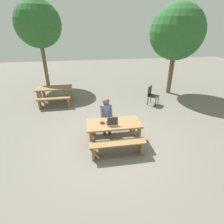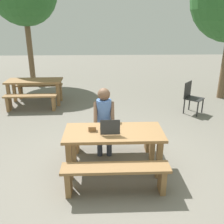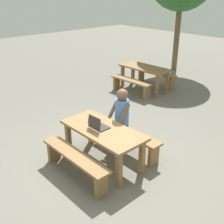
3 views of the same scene
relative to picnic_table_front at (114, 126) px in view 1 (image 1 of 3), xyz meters
The scene contains 13 objects.
ground_plane 0.61m from the picnic_table_front, ahead, with size 30.00×30.00×0.00m, color slate.
picnic_table_front is the anchor object (origin of this frame).
bench_near 0.70m from the picnic_table_front, 90.00° to the right, with size 1.60×0.30×0.45m.
bench_far 0.70m from the picnic_table_front, 90.00° to the left, with size 1.60×0.30×0.45m.
laptop 0.20m from the picnic_table_front, 138.16° to the right, with size 0.32×0.28×0.26m.
small_pouch 0.39m from the picnic_table_front, behind, with size 0.12×0.09×0.08m.
person_seated 0.65m from the picnic_table_front, 104.36° to the left, with size 0.39×0.40×1.30m.
plastic_chair 3.58m from the picnic_table_front, 50.26° to the left, with size 0.62×0.62×0.87m.
picnic_table_mid 4.35m from the picnic_table_front, 121.19° to the left, with size 1.66×0.75×0.75m.
bench_mid_south 3.83m from the picnic_table_front, 125.85° to the left, with size 1.49×0.33×0.46m.
bench_mid_north 4.90m from the picnic_table_front, 117.56° to the left, with size 1.49×0.33×0.46m.
tree_left 6.14m from the picnic_table_front, 47.49° to the left, with size 2.63×2.63×4.41m.
tree_right 7.70m from the picnic_table_front, 115.20° to the left, with size 2.47×2.47×4.68m.
Camera 1 is at (-0.80, -4.59, 3.41)m, focal length 28.16 mm.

